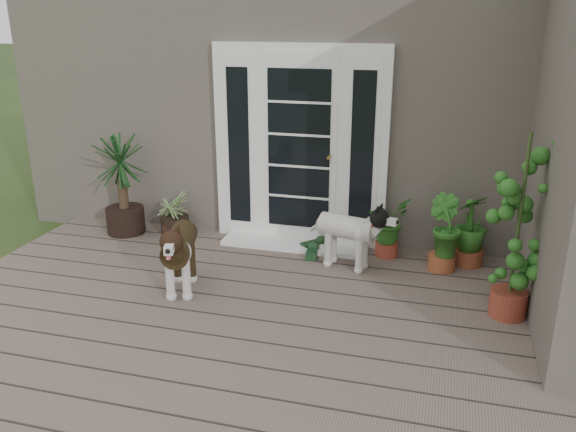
# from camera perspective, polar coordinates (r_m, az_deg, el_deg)

# --- Properties ---
(deck) EXTENTS (6.20, 4.60, 0.12)m
(deck) POSITION_cam_1_polar(r_m,az_deg,el_deg) (4.74, -3.20, -12.71)
(deck) COLOR #6B5B4C
(deck) RESTS_ON ground
(house_main) EXTENTS (7.40, 4.00, 3.10)m
(house_main) POSITION_cam_1_polar(r_m,az_deg,el_deg) (8.22, 6.12, 12.06)
(house_main) COLOR #665E54
(house_main) RESTS_ON ground
(door_unit) EXTENTS (1.90, 0.14, 2.15)m
(door_unit) POSITION_cam_1_polar(r_m,az_deg,el_deg) (6.34, 1.15, 6.76)
(door_unit) COLOR white
(door_unit) RESTS_ON deck
(door_step) EXTENTS (1.60, 0.40, 0.05)m
(door_step) POSITION_cam_1_polar(r_m,az_deg,el_deg) (6.47, 0.66, -2.73)
(door_step) COLOR white
(door_step) RESTS_ON deck
(brindle_dog) EXTENTS (0.56, 0.88, 0.68)m
(brindle_dog) POSITION_cam_1_polar(r_m,az_deg,el_deg) (5.44, -10.42, -3.90)
(brindle_dog) COLOR #362813
(brindle_dog) RESTS_ON deck
(white_dog) EXTENTS (0.80, 0.50, 0.62)m
(white_dog) POSITION_cam_1_polar(r_m,az_deg,el_deg) (5.87, 5.75, -2.16)
(white_dog) COLOR white
(white_dog) RESTS_ON deck
(spider_plant) EXTENTS (0.70, 0.70, 0.57)m
(spider_plant) POSITION_cam_1_polar(r_m,az_deg,el_deg) (6.86, -11.01, 0.53)
(spider_plant) COLOR #899E61
(spider_plant) RESTS_ON deck
(yucca) EXTENTS (0.96, 0.96, 1.20)m
(yucca) POSITION_cam_1_polar(r_m,az_deg,el_deg) (6.95, -15.84, 3.11)
(yucca) COLOR black
(yucca) RESTS_ON deck
(herb_a) EXTENTS (0.60, 0.60, 0.55)m
(herb_a) POSITION_cam_1_polar(r_m,az_deg,el_deg) (6.22, 9.66, -1.45)
(herb_a) COLOR #1B6022
(herb_a) RESTS_ON deck
(herb_b) EXTENTS (0.52, 0.52, 0.56)m
(herb_b) POSITION_cam_1_polar(r_m,az_deg,el_deg) (6.00, 14.84, -2.60)
(herb_b) COLOR #1A5C1A
(herb_b) RESTS_ON deck
(herb_c) EXTENTS (0.54, 0.54, 0.59)m
(herb_c) POSITION_cam_1_polar(r_m,az_deg,el_deg) (6.20, 17.27, -1.94)
(herb_c) COLOR #185418
(herb_c) RESTS_ON deck
(sapling) EXTENTS (0.54, 0.54, 1.64)m
(sapling) POSITION_cam_1_polar(r_m,az_deg,el_deg) (5.08, 21.53, -0.82)
(sapling) COLOR #265819
(sapling) RESTS_ON deck
(clog_left) EXTENTS (0.18, 0.34, 0.10)m
(clog_left) POSITION_cam_1_polar(r_m,az_deg,el_deg) (6.20, 2.37, -3.50)
(clog_left) COLOR #16371B
(clog_left) RESTS_ON deck
(clog_right) EXTENTS (0.34, 0.35, 0.10)m
(clog_right) POSITION_cam_1_polar(r_m,az_deg,el_deg) (6.41, 2.53, -2.72)
(clog_right) COLOR black
(clog_right) RESTS_ON deck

